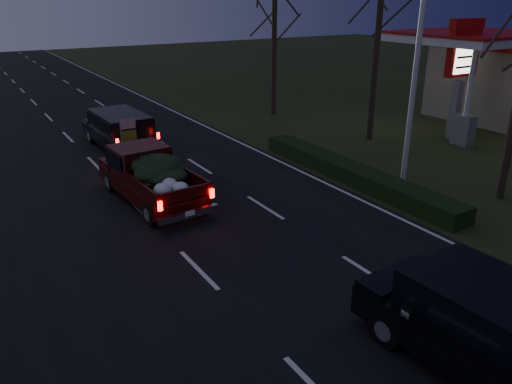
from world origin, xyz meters
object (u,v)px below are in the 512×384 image
pickup_truck (150,173)px  lead_suv (120,127)px  light_pole (420,29)px  gas_price_pylon (462,59)px  rear_suv (505,329)px

pickup_truck → lead_suv: 6.65m
light_pole → pickup_truck: light_pole is taller
light_pole → pickup_truck: 10.38m
gas_price_pylon → pickup_truck: gas_price_pylon is taller
rear_suv → light_pole: bearing=48.8°
gas_price_pylon → rear_suv: gas_price_pylon is taller
gas_price_pylon → lead_suv: 16.03m
light_pole → lead_suv: size_ratio=1.90×
gas_price_pylon → rear_suv: (-13.03, -11.33, -2.68)m
pickup_truck → rear_suv: size_ratio=0.99×
gas_price_pylon → pickup_truck: (-15.34, 0.07, -2.79)m
pickup_truck → rear_suv: bearing=-82.2°
light_pole → rear_suv: (-6.53, -8.33, -4.39)m
light_pole → lead_suv: 13.19m
lead_suv → rear_suv: (1.30, -17.98, 0.06)m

